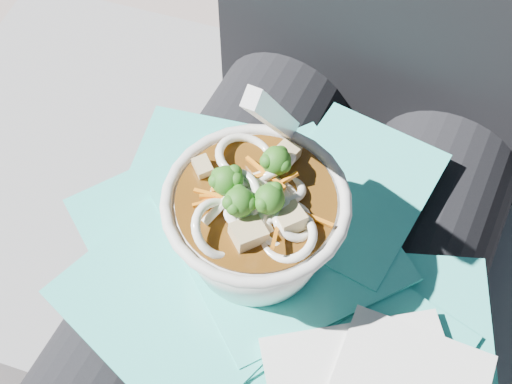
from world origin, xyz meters
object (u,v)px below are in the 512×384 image
at_px(lap, 275,314).
at_px(udon_bowl, 256,218).
at_px(stone_ledge, 315,314).
at_px(plastic_bag, 267,255).
at_px(person_body, 316,225).

xyz_separation_m(lap, udon_bowl, (-0.02, 0.01, 0.14)).
bearing_deg(stone_ledge, udon_bowl, -99.15).
relative_size(stone_ledge, plastic_bag, 2.57).
relative_size(stone_ledge, udon_bowl, 5.24).
height_order(stone_ledge, plastic_bag, plastic_bag).
height_order(stone_ledge, udon_bowl, udon_bowl).
bearing_deg(udon_bowl, stone_ledge, 80.85).
bearing_deg(lap, person_body, 90.00).
bearing_deg(stone_ledge, person_body, -90.00).
relative_size(person_body, udon_bowl, 5.39).
relative_size(plastic_bag, udon_bowl, 2.04).
distance_m(lap, person_body, 0.09).
height_order(plastic_bag, udon_bowl, udon_bowl).
bearing_deg(udon_bowl, person_body, 74.74).
bearing_deg(plastic_bag, person_body, 79.70).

